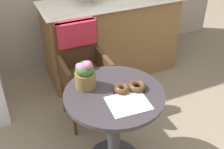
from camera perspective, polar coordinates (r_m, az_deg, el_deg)
cafe_table at (r=2.11m, az=0.43°, el=-8.33°), size 0.72×0.72×0.72m
wicker_chair at (r=2.55m, az=-6.42°, el=3.49°), size 0.42×0.45×0.95m
paper_napkin at (r=1.88m, az=3.35°, el=-5.86°), size 0.29×0.25×0.00m
donut_front at (r=2.00m, az=5.15°, el=-2.36°), size 0.13×0.13×0.04m
donut_mid at (r=1.97m, az=2.08°, el=-2.86°), size 0.12×0.12×0.05m
flower_vase at (r=1.98m, az=-5.51°, el=0.18°), size 0.15×0.15×0.23m
display_counter at (r=3.31m, az=-0.22°, el=7.57°), size 1.56×0.62×0.90m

